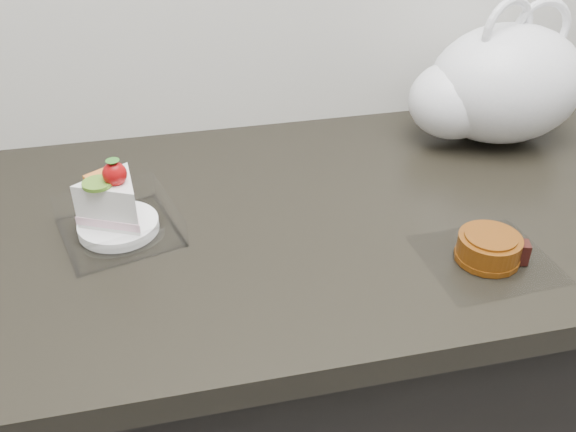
# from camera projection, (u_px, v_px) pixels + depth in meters

# --- Properties ---
(counter) EXTENTS (2.04, 0.64, 0.90)m
(counter) POSITION_uv_depth(u_px,v_px,m) (340.00, 399.00, 1.24)
(counter) COLOR black
(counter) RESTS_ON ground
(cake_tray) EXTENTS (0.19, 0.19, 0.12)m
(cake_tray) POSITION_uv_depth(u_px,v_px,m) (116.00, 214.00, 0.91)
(cake_tray) COLOR white
(cake_tray) RESTS_ON counter
(mooncake_wrap) EXTENTS (0.18, 0.17, 0.04)m
(mooncake_wrap) POSITION_uv_depth(u_px,v_px,m) (489.00, 250.00, 0.87)
(mooncake_wrap) COLOR white
(mooncake_wrap) RESTS_ON counter
(plastic_bag) EXTENTS (0.34, 0.26, 0.26)m
(plastic_bag) POSITION_uv_depth(u_px,v_px,m) (496.00, 86.00, 1.13)
(plastic_bag) COLOR white
(plastic_bag) RESTS_ON counter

